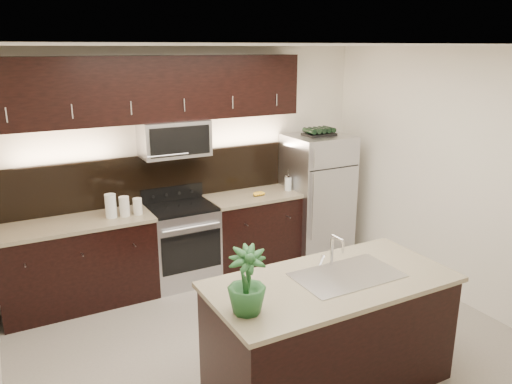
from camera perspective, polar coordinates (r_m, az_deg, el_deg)
ground at (r=4.88m, az=1.88°, el=-17.14°), size 4.50×4.50×0.00m
room_walls at (r=4.11m, az=1.01°, el=2.30°), size 4.52×4.02×2.71m
counter_run at (r=5.88m, az=-10.34°, el=-6.17°), size 3.51×0.65×0.94m
upper_fixtures at (r=5.62m, az=-11.42°, el=10.35°), size 3.49×0.40×1.66m
island at (r=4.22m, az=8.37°, el=-15.58°), size 1.96×0.96×0.94m
sink_faucet at (r=4.08m, az=10.28°, el=-9.12°), size 0.84×0.50×0.28m
refrigerator at (r=6.60m, az=6.98°, el=-0.46°), size 0.77×0.70×1.60m
wine_rack at (r=6.41m, az=7.24°, el=6.82°), size 0.40×0.25×0.10m
plant at (r=3.40m, az=-1.07°, el=-10.12°), size 0.34×0.34×0.47m
canisters at (r=5.51m, az=-15.17°, el=-1.57°), size 0.38×0.14×0.26m
french_press at (r=6.31m, az=3.69°, el=1.05°), size 0.09×0.09×0.26m
bananas at (r=6.06m, az=-0.10°, el=-0.24°), size 0.17×0.14×0.05m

